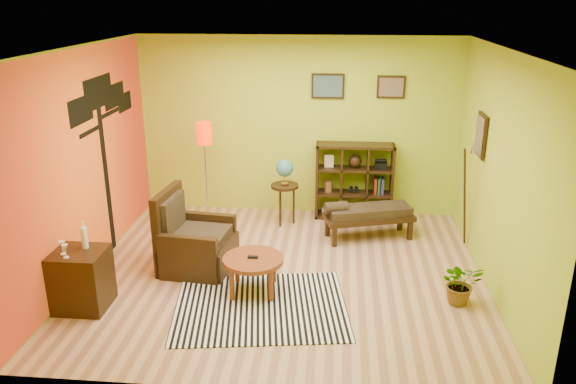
# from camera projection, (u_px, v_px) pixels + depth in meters

# --- Properties ---
(ground) EXTENTS (5.00, 5.00, 0.00)m
(ground) POSITION_uv_depth(u_px,v_px,m) (284.00, 274.00, 7.16)
(ground) COLOR tan
(ground) RESTS_ON ground
(room_shell) EXTENTS (5.04, 4.54, 2.82)m
(room_shell) POSITION_uv_depth(u_px,v_px,m) (276.00, 136.00, 6.58)
(room_shell) COLOR #ABC72B
(room_shell) RESTS_ON ground
(zebra_rug) EXTENTS (2.14, 1.80, 0.01)m
(zebra_rug) POSITION_uv_depth(u_px,v_px,m) (261.00, 306.00, 6.40)
(zebra_rug) COLOR white
(zebra_rug) RESTS_ON ground
(coffee_table) EXTENTS (0.72, 0.72, 0.46)m
(coffee_table) POSITION_uv_depth(u_px,v_px,m) (253.00, 262.00, 6.62)
(coffee_table) COLOR brown
(coffee_table) RESTS_ON ground
(armchair) EXTENTS (0.95, 0.95, 1.05)m
(armchair) POSITION_uv_depth(u_px,v_px,m) (193.00, 245.00, 7.23)
(armchair) COLOR black
(armchair) RESTS_ON ground
(side_cabinet) EXTENTS (0.58, 0.53, 1.00)m
(side_cabinet) POSITION_uv_depth(u_px,v_px,m) (81.00, 279.00, 6.30)
(side_cabinet) COLOR black
(side_cabinet) RESTS_ON ground
(floor_lamp) EXTENTS (0.24, 0.24, 1.60)m
(floor_lamp) POSITION_uv_depth(u_px,v_px,m) (204.00, 143.00, 8.29)
(floor_lamp) COLOR silver
(floor_lamp) RESTS_ON ground
(globe_table) EXTENTS (0.42, 0.42, 1.03)m
(globe_table) POSITION_uv_depth(u_px,v_px,m) (285.00, 175.00, 8.47)
(globe_table) COLOR black
(globe_table) RESTS_ON ground
(cube_shelf) EXTENTS (1.20, 0.35, 1.20)m
(cube_shelf) POSITION_uv_depth(u_px,v_px,m) (355.00, 181.00, 8.78)
(cube_shelf) COLOR black
(cube_shelf) RESTS_ON ground
(bench) EXTENTS (1.36, 0.81, 0.60)m
(bench) POSITION_uv_depth(u_px,v_px,m) (367.00, 214.00, 8.09)
(bench) COLOR black
(bench) RESTS_ON ground
(potted_plant) EXTENTS (0.52, 0.57, 0.40)m
(potted_plant) POSITION_uv_depth(u_px,v_px,m) (460.00, 287.00, 6.43)
(potted_plant) COLOR #26661E
(potted_plant) RESTS_ON ground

